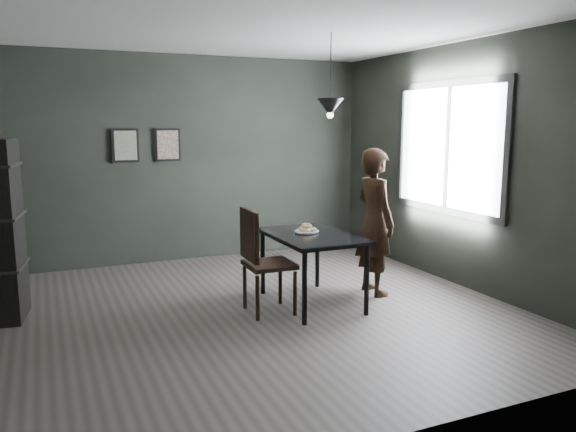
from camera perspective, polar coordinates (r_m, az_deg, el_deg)
name	(u,v)px	position (r m, az deg, el deg)	size (l,w,h in m)	color
ground	(259,311)	(5.79, -3.01, -9.62)	(5.00, 5.00, 0.00)	#35302E
back_wall	(193,159)	(7.88, -9.62, 5.74)	(5.00, 0.10, 2.80)	black
ceiling	(256,24)	(5.55, -3.27, 18.86)	(5.00, 5.00, 0.02)	silver
window_assembly	(447,148)	(6.92, 15.89, 6.68)	(0.04, 1.96, 1.56)	white
cafe_table	(312,242)	(5.84, 2.44, -2.61)	(0.80, 1.20, 0.75)	black
white_plate	(307,232)	(5.91, 1.92, -1.63)	(0.23, 0.23, 0.01)	silver
donut_pile	(307,229)	(5.90, 1.92, -1.28)	(0.19, 0.20, 0.09)	beige
woman	(375,222)	(6.26, 8.82, -0.59)	(0.59, 0.39, 1.62)	black
wood_chair	(260,255)	(5.57, -2.83, -3.93)	(0.47, 0.47, 1.06)	black
shelf_unit	(1,231)	(6.02, -27.14, -1.36)	(0.33, 0.58, 1.74)	black
pendant_lamp	(330,107)	(5.92, 4.31, 10.97)	(0.28, 0.28, 0.86)	black
framed_print_left	(126,145)	(7.67, -16.18, 6.90)	(0.34, 0.04, 0.44)	black
framed_print_right	(168,145)	(7.76, -12.13, 7.09)	(0.34, 0.04, 0.44)	black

